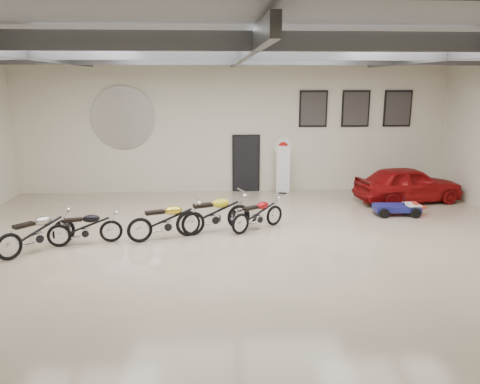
{
  "coord_description": "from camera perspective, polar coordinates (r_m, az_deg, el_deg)",
  "views": [
    {
      "loc": [
        -0.72,
        -11.44,
        4.13
      ],
      "look_at": [
        0.0,
        1.2,
        1.1
      ],
      "focal_mm": 35.0,
      "sensor_mm": 36.0,
      "label": 1
    }
  ],
  "objects": [
    {
      "name": "ceiling",
      "position": [
        11.49,
        0.36,
        17.8
      ],
      "size": [
        16.0,
        12.0,
        0.01
      ],
      "primitive_type": "cube",
      "color": "gray",
      "rests_on": "back_wall"
    },
    {
      "name": "logo_plaque",
      "position": [
        17.74,
        -14.08,
        8.76
      ],
      "size": [
        2.3,
        0.06,
        1.16
      ],
      "primitive_type": null,
      "color": "silver",
      "rests_on": "back_wall"
    },
    {
      "name": "poster_right",
      "position": [
        18.75,
        18.66,
        9.62
      ],
      "size": [
        1.05,
        0.08,
        1.35
      ],
      "primitive_type": null,
      "color": "black",
      "rests_on": "back_wall"
    },
    {
      "name": "vintage_car",
      "position": [
        17.2,
        19.82,
        0.91
      ],
      "size": [
        2.12,
        3.9,
        1.26
      ],
      "primitive_type": "imported",
      "rotation": [
        0.0,
        0.0,
        1.75
      ],
      "color": "maroon",
      "rests_on": "floor"
    },
    {
      "name": "oil_sign",
      "position": [
        17.75,
        5.28,
        5.53
      ],
      "size": [
        0.72,
        0.1,
        0.72
      ],
      "primitive_type": null,
      "color": "white",
      "rests_on": "back_wall"
    },
    {
      "name": "poster_mid",
      "position": [
        18.22,
        13.92,
        9.83
      ],
      "size": [
        1.05,
        0.08,
        1.35
      ],
      "primitive_type": null,
      "color": "black",
      "rests_on": "back_wall"
    },
    {
      "name": "motorcycle_black",
      "position": [
        12.65,
        -18.38,
        -4.04
      ],
      "size": [
        1.9,
        0.96,
        0.95
      ],
      "primitive_type": null,
      "rotation": [
        0.0,
        0.0,
        0.23
      ],
      "color": "silver",
      "rests_on": "floor"
    },
    {
      "name": "poster_left",
      "position": [
        17.82,
        8.92,
        9.99
      ],
      "size": [
        1.05,
        0.08,
        1.35
      ],
      "primitive_type": null,
      "color": "black",
      "rests_on": "back_wall"
    },
    {
      "name": "banner_stand",
      "position": [
        17.43,
        5.28,
        2.75
      ],
      "size": [
        0.52,
        0.29,
        1.82
      ],
      "primitive_type": null,
      "rotation": [
        0.0,
        0.0,
        -0.21
      ],
      "color": "white",
      "rests_on": "floor"
    },
    {
      "name": "motorcycle_yellow",
      "position": [
        12.96,
        -3.19,
        -2.53
      ],
      "size": [
        2.26,
        1.45,
        1.13
      ],
      "primitive_type": null,
      "rotation": [
        0.0,
        0.0,
        0.39
      ],
      "color": "silver",
      "rests_on": "floor"
    },
    {
      "name": "floor",
      "position": [
        12.18,
        0.32,
        -6.36
      ],
      "size": [
        16.0,
        12.0,
        0.01
      ],
      "primitive_type": "cube",
      "color": "#B8A58C",
      "rests_on": "ground"
    },
    {
      "name": "back_wall",
      "position": [
        17.53,
        -0.91,
        8.12
      ],
      "size": [
        16.0,
        0.02,
        5.0
      ],
      "primitive_type": "cube",
      "color": "beige",
      "rests_on": "floor"
    },
    {
      "name": "motorcycle_gold",
      "position": [
        12.56,
        -8.92,
        -3.33
      ],
      "size": [
        2.16,
        1.3,
        1.07
      ],
      "primitive_type": null,
      "rotation": [
        0.0,
        0.0,
        0.34
      ],
      "color": "silver",
      "rests_on": "floor"
    },
    {
      "name": "go_kart",
      "position": [
        15.5,
        19.09,
        -1.56
      ],
      "size": [
        1.76,
        0.85,
        0.63
      ],
      "primitive_type": null,
      "rotation": [
        0.0,
        0.0,
        -0.04
      ],
      "color": "navy",
      "rests_on": "floor"
    },
    {
      "name": "ceiling_beams",
      "position": [
        11.48,
        0.36,
        16.56
      ],
      "size": [
        15.8,
        11.8,
        0.32
      ],
      "primitive_type": null,
      "color": "#4F5156",
      "rests_on": "ceiling"
    },
    {
      "name": "motorcycle_silver",
      "position": [
        12.53,
        -23.53,
        -4.41
      ],
      "size": [
        1.81,
        1.93,
        1.05
      ],
      "primitive_type": null,
      "rotation": [
        0.0,
        0.0,
        0.85
      ],
      "color": "silver",
      "rests_on": "floor"
    },
    {
      "name": "door",
      "position": [
        17.7,
        0.74,
        3.44
      ],
      "size": [
        0.92,
        0.08,
        2.1
      ],
      "primitive_type": "cube",
      "color": "black",
      "rests_on": "back_wall"
    },
    {
      "name": "motorcycle_red",
      "position": [
        13.19,
        2.2,
        -2.62
      ],
      "size": [
        1.81,
        1.55,
        0.95
      ],
      "primitive_type": null,
      "rotation": [
        0.0,
        0.0,
        0.64
      ],
      "color": "silver",
      "rests_on": "floor"
    }
  ]
}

